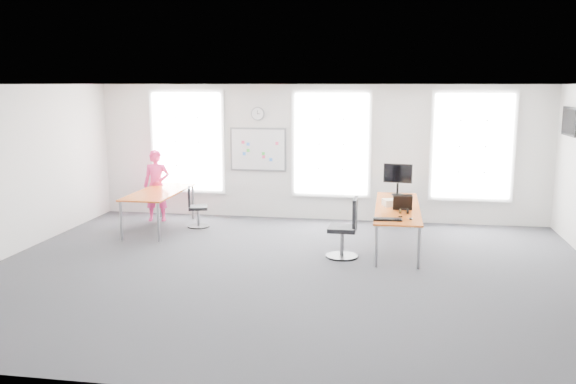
% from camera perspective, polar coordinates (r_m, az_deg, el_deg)
% --- Properties ---
extents(floor, '(10.00, 10.00, 0.00)m').
position_cam_1_polar(floor, '(9.97, -0.02, -7.47)').
color(floor, '#252529').
rests_on(floor, ground).
extents(ceiling, '(10.00, 10.00, 0.00)m').
position_cam_1_polar(ceiling, '(9.50, -0.02, 10.04)').
color(ceiling, silver).
rests_on(ceiling, ground).
extents(wall_back, '(10.00, 0.00, 10.00)m').
position_cam_1_polar(wall_back, '(13.55, 2.80, 3.69)').
color(wall_back, silver).
rests_on(wall_back, ground).
extents(wall_front, '(10.00, 0.00, 10.00)m').
position_cam_1_polar(wall_front, '(5.80, -6.63, -5.07)').
color(wall_front, silver).
rests_on(wall_front, ground).
extents(wall_left, '(0.00, 10.00, 10.00)m').
position_cam_1_polar(wall_left, '(11.55, -25.30, 1.62)').
color(wall_left, silver).
rests_on(wall_left, ground).
extents(window_left, '(1.60, 0.06, 2.20)m').
position_cam_1_polar(window_left, '(14.16, -9.38, 4.67)').
color(window_left, white).
rests_on(window_left, wall_back).
extents(window_mid, '(1.60, 0.06, 2.20)m').
position_cam_1_polar(window_mid, '(13.47, 4.07, 4.50)').
color(window_mid, white).
rests_on(window_mid, wall_back).
extents(window_right, '(1.60, 0.06, 2.20)m').
position_cam_1_polar(window_right, '(13.51, 16.86, 4.11)').
color(window_right, white).
rests_on(window_right, wall_back).
extents(desk_right, '(0.81, 3.05, 0.74)m').
position_cam_1_polar(desk_right, '(11.58, 10.20, -1.60)').
color(desk_right, '#C65F20').
rests_on(desk_right, ground).
extents(desk_left, '(0.88, 2.21, 0.81)m').
position_cam_1_polar(desk_left, '(12.97, -11.97, -0.21)').
color(desk_left, '#C65F20').
rests_on(desk_left, ground).
extents(chair_right, '(0.57, 0.57, 1.06)m').
position_cam_1_polar(chair_right, '(10.70, 5.43, -3.71)').
color(chair_right, black).
rests_on(chair_right, ground).
extents(chair_left, '(0.49, 0.49, 0.87)m').
position_cam_1_polar(chair_left, '(13.06, -8.65, -1.63)').
color(chair_left, black).
rests_on(chair_left, ground).
extents(person, '(0.63, 0.47, 1.58)m').
position_cam_1_polar(person, '(13.76, -12.19, 0.59)').
color(person, '#E82F75').
rests_on(person, ground).
extents(whiteboard, '(1.20, 0.03, 0.90)m').
position_cam_1_polar(whiteboard, '(13.74, -2.82, 3.99)').
color(whiteboard, white).
rests_on(whiteboard, wall_back).
extents(wall_clock, '(0.30, 0.04, 0.30)m').
position_cam_1_polar(wall_clock, '(13.67, -2.85, 7.33)').
color(wall_clock, gray).
rests_on(wall_clock, wall_back).
extents(tv, '(0.06, 0.90, 0.55)m').
position_cam_1_polar(tv, '(12.84, 24.90, 6.00)').
color(tv, black).
rests_on(tv, wall_right).
extents(keyboard, '(0.49, 0.20, 0.02)m').
position_cam_1_polar(keyboard, '(10.41, 9.29, -2.56)').
color(keyboard, black).
rests_on(keyboard, desk_right).
extents(mouse, '(0.08, 0.11, 0.04)m').
position_cam_1_polar(mouse, '(10.50, 11.41, -2.48)').
color(mouse, black).
rests_on(mouse, desk_right).
extents(lens_cap, '(0.08, 0.08, 0.01)m').
position_cam_1_polar(lens_cap, '(10.70, 10.47, -2.28)').
color(lens_cap, black).
rests_on(lens_cap, desk_right).
extents(headphones, '(0.17, 0.09, 0.10)m').
position_cam_1_polar(headphones, '(10.97, 10.76, -1.77)').
color(headphones, black).
rests_on(headphones, desk_right).
extents(laptop_sleeve, '(0.35, 0.21, 0.28)m').
position_cam_1_polar(laptop_sleeve, '(11.24, 10.67, -0.99)').
color(laptop_sleeve, black).
rests_on(laptop_sleeve, desk_right).
extents(paper_stack, '(0.43, 0.37, 0.12)m').
position_cam_1_polar(paper_stack, '(11.65, 9.80, -0.97)').
color(paper_stack, '#F5EEC8').
rests_on(paper_stack, desk_right).
extents(monitor, '(0.58, 0.24, 0.65)m').
position_cam_1_polar(monitor, '(12.70, 10.24, 1.44)').
color(monitor, black).
rests_on(monitor, desk_right).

